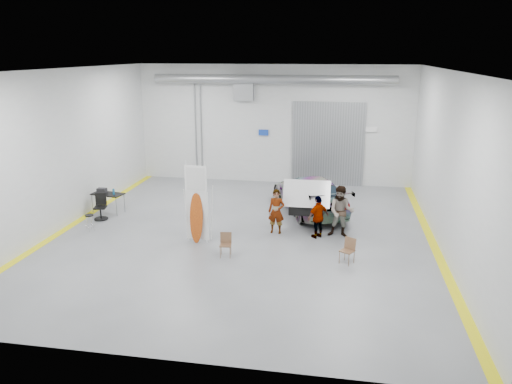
% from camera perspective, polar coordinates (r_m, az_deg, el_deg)
% --- Properties ---
extents(ground, '(16.00, 16.00, 0.00)m').
position_cam_1_polar(ground, '(18.70, -1.50, -4.90)').
color(ground, slate).
rests_on(ground, ground).
extents(room_shell, '(14.02, 16.18, 6.01)m').
position_cam_1_polar(room_shell, '(19.79, 0.38, 8.46)').
color(room_shell, silver).
rests_on(room_shell, ground).
extents(sedan_car, '(4.00, 5.64, 1.51)m').
position_cam_1_polar(sedan_car, '(21.34, 6.18, -0.21)').
color(sedan_car, white).
rests_on(sedan_car, ground).
extents(person_a, '(0.64, 0.44, 1.69)m').
position_cam_1_polar(person_a, '(18.63, 2.34, -2.23)').
color(person_a, '#9C7255').
rests_on(person_a, ground).
extents(person_b, '(1.00, 0.79, 1.93)m').
position_cam_1_polar(person_b, '(18.45, 9.72, -2.23)').
color(person_b, slate).
rests_on(person_b, ground).
extents(person_c, '(0.93, 0.90, 1.59)m').
position_cam_1_polar(person_c, '(18.30, 7.13, -2.85)').
color(person_c, '#A26C36').
rests_on(person_c, ground).
extents(surfboard_display, '(0.84, 0.28, 2.98)m').
position_cam_1_polar(surfboard_display, '(17.70, -6.75, -2.07)').
color(surfboard_display, white).
rests_on(surfboard_display, ground).
extents(folding_chair_near, '(0.42, 0.44, 0.79)m').
position_cam_1_polar(folding_chair_near, '(16.73, -3.49, -6.56)').
color(folding_chair_near, brown).
rests_on(folding_chair_near, ground).
extents(folding_chair_far, '(0.53, 0.58, 0.83)m').
position_cam_1_polar(folding_chair_far, '(16.44, 10.34, -7.18)').
color(folding_chair_far, brown).
rests_on(folding_chair_far, ground).
extents(shop_stool, '(0.33, 0.33, 0.64)m').
position_cam_1_polar(shop_stool, '(20.01, -18.46, -3.36)').
color(shop_stool, black).
rests_on(shop_stool, ground).
extents(work_table, '(1.43, 0.91, 1.08)m').
position_cam_1_polar(work_table, '(21.92, -16.75, -0.15)').
color(work_table, gray).
rests_on(work_table, ground).
extents(office_chair, '(0.56, 0.58, 1.04)m').
position_cam_1_polar(office_chair, '(21.21, -17.28, -1.79)').
color(office_chair, black).
rests_on(office_chair, ground).
extents(trunk_lid, '(1.77, 1.07, 0.04)m').
position_cam_1_polar(trunk_lid, '(18.86, 5.75, 0.11)').
color(trunk_lid, silver).
rests_on(trunk_lid, sedan_car).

